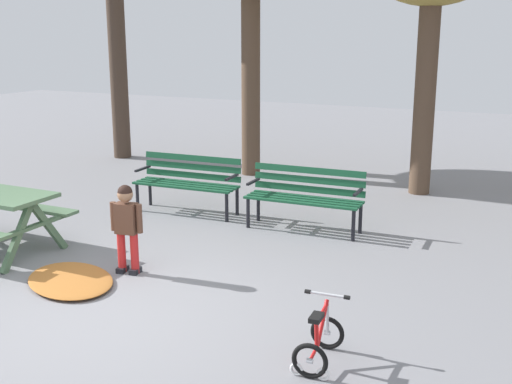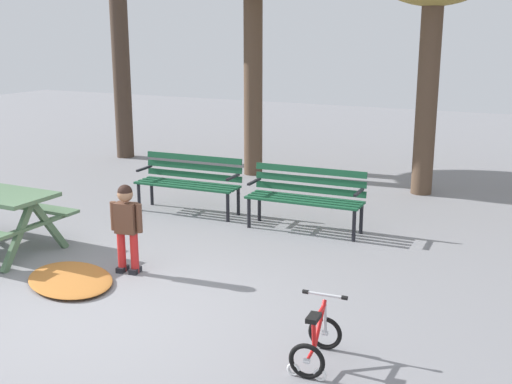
{
  "view_description": "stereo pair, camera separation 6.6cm",
  "coord_description": "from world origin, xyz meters",
  "px_view_note": "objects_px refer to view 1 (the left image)",
  "views": [
    {
      "loc": [
        3.93,
        -4.49,
        2.68
      ],
      "look_at": [
        0.77,
        2.02,
        0.85
      ],
      "focal_mm": 45.1,
      "sensor_mm": 36.0,
      "label": 1
    },
    {
      "loc": [
        3.99,
        -4.47,
        2.68
      ],
      "look_at": [
        0.77,
        2.02,
        0.85
      ],
      "focal_mm": 45.1,
      "sensor_mm": 36.0,
      "label": 2
    }
  ],
  "objects_px": {
    "park_bench_left": "(306,193)",
    "park_bench_far_left": "(188,179)",
    "kids_bicycle": "(319,341)",
    "child_standing": "(127,222)"
  },
  "relations": [
    {
      "from": "park_bench_left",
      "to": "park_bench_far_left",
      "type": "bearing_deg",
      "value": 178.63
    },
    {
      "from": "park_bench_far_left",
      "to": "kids_bicycle",
      "type": "xyz_separation_m",
      "value": [
        3.37,
        -3.44,
        -0.31
      ]
    },
    {
      "from": "child_standing",
      "to": "kids_bicycle",
      "type": "height_order",
      "value": "child_standing"
    },
    {
      "from": "child_standing",
      "to": "park_bench_far_left",
      "type": "bearing_deg",
      "value": 106.13
    },
    {
      "from": "kids_bicycle",
      "to": "park_bench_far_left",
      "type": "bearing_deg",
      "value": 134.36
    },
    {
      "from": "kids_bicycle",
      "to": "park_bench_left",
      "type": "bearing_deg",
      "value": 113.35
    },
    {
      "from": "kids_bicycle",
      "to": "child_standing",
      "type": "bearing_deg",
      "value": 159.64
    },
    {
      "from": "park_bench_far_left",
      "to": "child_standing",
      "type": "height_order",
      "value": "child_standing"
    },
    {
      "from": "child_standing",
      "to": "kids_bicycle",
      "type": "relative_size",
      "value": 1.76
    },
    {
      "from": "park_bench_far_left",
      "to": "child_standing",
      "type": "bearing_deg",
      "value": -73.87
    }
  ]
}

